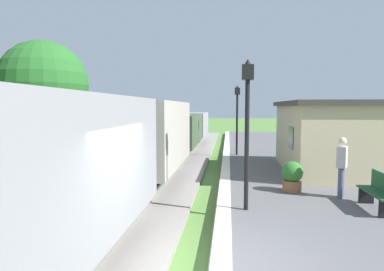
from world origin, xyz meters
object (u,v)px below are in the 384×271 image
at_px(station_hut, 328,136).
at_px(person_waiting, 342,165).
at_px(bench_near_hut, 380,192).
at_px(lamp_post_near, 247,107).
at_px(potted_planter, 292,176).
at_px(freight_train, 159,137).
at_px(tree_trackside_far, 44,85).
at_px(lamp_post_far, 237,107).

distance_m(station_hut, person_waiting, 4.12).
relative_size(bench_near_hut, lamp_post_near, 0.41).
relative_size(bench_near_hut, potted_planter, 1.64).
xyz_separation_m(person_waiting, lamp_post_near, (-2.71, -1.39, 1.62)).
distance_m(freight_train, tree_trackside_far, 5.55).
relative_size(lamp_post_near, lamp_post_far, 1.00).
bearing_deg(lamp_post_far, person_waiting, -71.83).
bearing_deg(potted_planter, person_waiting, -25.62).
relative_size(person_waiting, potted_planter, 1.87).
distance_m(person_waiting, tree_trackside_far, 12.20).
bearing_deg(station_hut, lamp_post_far, 129.19).
height_order(freight_train, person_waiting, freight_train).
xyz_separation_m(bench_near_hut, person_waiting, (-0.56, 1.09, 0.46)).
bearing_deg(potted_planter, station_hut, 60.15).
height_order(station_hut, tree_trackside_far, tree_trackside_far).
distance_m(bench_near_hut, person_waiting, 1.31).
bearing_deg(potted_planter, tree_trackside_far, 159.91).
distance_m(lamp_post_far, tree_trackside_far, 9.41).
bearing_deg(person_waiting, freight_train, -8.35).
height_order(person_waiting, potted_planter, person_waiting).
bearing_deg(lamp_post_far, lamp_post_near, -90.00).
bearing_deg(station_hut, potted_planter, -119.85).
bearing_deg(person_waiting, station_hut, -74.22).
height_order(potted_planter, tree_trackside_far, tree_trackside_far).
distance_m(freight_train, potted_planter, 6.07).
bearing_deg(tree_trackside_far, lamp_post_far, 25.50).
xyz_separation_m(freight_train, bench_near_hut, (6.62, -5.27, -0.83)).
xyz_separation_m(person_waiting, potted_planter, (-1.23, 0.59, -0.46)).
bearing_deg(lamp_post_near, potted_planter, 53.23).
height_order(freight_train, station_hut, station_hut).
bearing_deg(freight_train, lamp_post_far, 50.60).
xyz_separation_m(bench_near_hut, lamp_post_near, (-3.27, -0.30, 2.08)).
distance_m(freight_train, bench_near_hut, 8.50).
bearing_deg(lamp_post_near, bench_near_hut, 5.18).
distance_m(potted_planter, tree_trackside_far, 11.00).
bearing_deg(station_hut, tree_trackside_far, 179.04).
distance_m(station_hut, lamp_post_far, 5.58).
xyz_separation_m(lamp_post_near, tree_trackside_far, (-8.45, 5.61, 0.95)).
xyz_separation_m(lamp_post_far, tree_trackside_far, (-8.45, -4.03, 0.95)).
distance_m(freight_train, station_hut, 6.80).
bearing_deg(potted_planter, lamp_post_near, -126.77).
bearing_deg(lamp_post_near, station_hut, 57.49).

